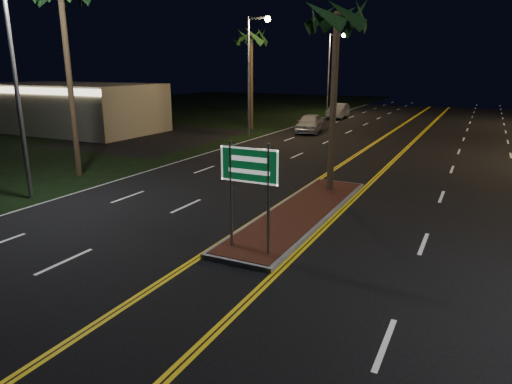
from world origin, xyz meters
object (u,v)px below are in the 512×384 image
Objects in this scene: car_far at (338,110)px; palm_median at (337,17)px; palm_left_far at (251,38)px; median_island at (301,213)px; highway_sign at (249,176)px; streetlight_left_near at (19,59)px; streetlight_left_mid at (253,63)px; streetlight_left_far at (332,64)px; car_near at (310,122)px; commercial_building at (72,107)px.

palm_median is at bearing -77.53° from car_far.
median_island is at bearing -58.64° from palm_left_far.
highway_sign is at bearing -90.00° from median_island.
streetlight_left_near reaches higher than highway_sign.
median_island is 1.14× the size of streetlight_left_mid.
car_far is at bearing 106.04° from palm_median.
car_near is (3.23, -15.81, -4.74)m from streetlight_left_far.
streetlight_left_far reaches higher than palm_median.
highway_sign reaches higher than car_near.
palm_left_far reaches higher than palm_median.
car_near is at bearing 109.22° from median_island.
streetlight_left_far is (0.00, 40.00, 0.00)m from streetlight_left_near.
highway_sign is (0.00, -4.20, 2.32)m from median_island.
palm_median is (10.61, -33.50, 1.62)m from streetlight_left_far.
median_island is 1.14× the size of streetlight_left_near.
car_near is (3.23, 4.19, -4.74)m from streetlight_left_mid.
median_island is at bearing -79.65° from car_near.
car_near reaches higher than median_island.
median_island is 8.00m from palm_median.
car_far is (17.42, 20.37, -1.11)m from commercial_building.
car_far is at bearing 71.16° from palm_left_far.
commercial_building is at bearing 146.52° from highway_sign.
streetlight_left_mid is at bearing -61.33° from palm_left_far.
median_island is 1.91× the size of car_far.
commercial_building is at bearing 133.90° from streetlight_left_near.
highway_sign is 9.11m from palm_median.
commercial_building is 28.18m from palm_median.
streetlight_left_mid is 5.01m from palm_left_far.
palm_median is at bearing 90.00° from highway_sign.
palm_median reaches higher than car_near.
streetlight_left_mid is at bearing 121.98° from median_island.
streetlight_left_near and streetlight_left_far have the same top height.
car_near is at bearing 52.39° from streetlight_left_mid.
highway_sign is 23.93m from streetlight_left_mid.
commercial_building is (-26.00, 12.99, 1.92)m from median_island.
streetlight_left_near reaches higher than palm_left_far.
car_near is (3.23, 24.19, -4.74)m from streetlight_left_near.
highway_sign is at bearing -6.47° from streetlight_left_near.
streetlight_left_mid is 1.08× the size of palm_median.
car_far is (-8.58, 33.36, 0.81)m from median_island.
palm_median is at bearing -76.21° from car_near.
car_far is at bearing 82.92° from streetlight_left_mid.
car_far is (-8.58, 29.86, -6.38)m from palm_median.
streetlight_left_mid is 7.10m from car_near.
streetlight_left_mid is (0.00, 20.00, 0.00)m from streetlight_left_near.
car_far is at bearing -60.85° from streetlight_left_far.
median_island is at bearing -74.00° from streetlight_left_far.
palm_left_far reaches higher than car_far.
highway_sign is 31.17m from commercial_building.
streetlight_left_near is at bearing -84.79° from palm_left_far.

